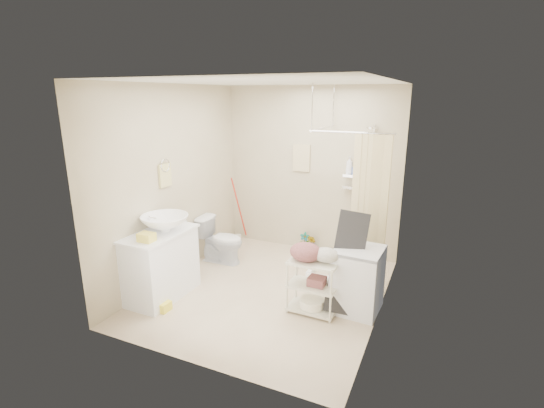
{
  "coord_description": "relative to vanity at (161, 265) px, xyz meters",
  "views": [
    {
      "loc": [
        1.95,
        -4.2,
        2.46
      ],
      "look_at": [
        -0.06,
        0.25,
        1.1
      ],
      "focal_mm": 26.0,
      "sensor_mm": 36.0,
      "label": 1
    }
  ],
  "objects": [
    {
      "name": "shampoo_bottle_a",
      "position": [
        1.78,
        2.2,
        1.02
      ],
      "size": [
        0.13,
        0.13,
        0.26
      ],
      "primitive_type": "imported",
      "rotation": [
        0.0,
        0.0,
        -0.37
      ],
      "color": "white",
      "rests_on": "shower"
    },
    {
      "name": "potted_plant_b",
      "position": [
        1.26,
        2.13,
        -0.28
      ],
      "size": [
        0.2,
        0.2,
        0.29
      ],
      "primitive_type": "imported",
      "rotation": [
        0.0,
        0.0,
        -0.77
      ],
      "color": "brown",
      "rests_on": "ground"
    },
    {
      "name": "shampoo_bottle_b",
      "position": [
        1.87,
        2.2,
        0.97
      ],
      "size": [
        0.08,
        0.08,
        0.16
      ],
      "primitive_type": "imported",
      "rotation": [
        0.0,
        0.0,
        -0.17
      ],
      "color": "#415999",
      "rests_on": "shower"
    },
    {
      "name": "potted_plant_a",
      "position": [
        1.14,
        2.13,
        -0.27
      ],
      "size": [
        0.19,
        0.15,
        0.31
      ],
      "primitive_type": "imported",
      "rotation": [
        0.0,
        0.0,
        0.24
      ],
      "color": "brown",
      "rests_on": "ground"
    },
    {
      "name": "shower",
      "position": [
        2.01,
        1.71,
        0.63
      ],
      "size": [
        1.1,
        1.1,
        2.1
      ],
      "primitive_type": null,
      "color": "white",
      "rests_on": "ground"
    },
    {
      "name": "wall_back",
      "position": [
        1.16,
        2.26,
        0.88
      ],
      "size": [
        2.8,
        0.04,
        2.6
      ],
      "primitive_type": "cube",
      "color": "#C0B494",
      "rests_on": "ground"
    },
    {
      "name": "hanging_towel",
      "position": [
        1.01,
        2.24,
        1.08
      ],
      "size": [
        0.28,
        0.03,
        0.42
      ],
      "primitive_type": "cube",
      "color": "beige",
      "rests_on": "wall_back"
    },
    {
      "name": "laundry_rack",
      "position": [
        1.84,
        0.41,
        -0.04
      ],
      "size": [
        0.56,
        0.34,
        0.77
      ],
      "primitive_type": null,
      "rotation": [
        0.0,
        0.0,
        -0.02
      ],
      "color": "beige",
      "rests_on": "ground"
    },
    {
      "name": "wall_front",
      "position": [
        1.16,
        -0.94,
        0.88
      ],
      "size": [
        2.8,
        0.04,
        2.6
      ],
      "primitive_type": "cube",
      "color": "#C0B494",
      "rests_on": "ground"
    },
    {
      "name": "ironing_board",
      "position": [
        2.18,
        0.59,
        0.19
      ],
      "size": [
        0.36,
        0.19,
        1.23
      ],
      "primitive_type": null,
      "rotation": [
        0.0,
        0.0,
        0.27
      ],
      "color": "black",
      "rests_on": "ground"
    },
    {
      "name": "washing_machine",
      "position": [
        2.3,
        0.68,
        -0.04
      ],
      "size": [
        0.55,
        0.57,
        0.77
      ],
      "primitive_type": "cube",
      "rotation": [
        0.0,
        0.0,
        -0.06
      ],
      "color": "silver",
      "rests_on": "ground"
    },
    {
      "name": "tp_holder",
      "position": [
        -0.2,
        0.71,
        0.3
      ],
      "size": [
        0.08,
        0.12,
        0.14
      ],
      "primitive_type": null,
      "color": "silver",
      "rests_on": "wall_left"
    },
    {
      "name": "toilet",
      "position": [
        0.12,
        1.22,
        -0.08
      ],
      "size": [
        0.69,
        0.41,
        0.69
      ],
      "primitive_type": "imported",
      "rotation": [
        0.0,
        0.0,
        1.6
      ],
      "color": "silver",
      "rests_on": "ground"
    },
    {
      "name": "sink",
      "position": [
        0.04,
        0.08,
        0.52
      ],
      "size": [
        0.65,
        0.65,
        0.2
      ],
      "primitive_type": "imported",
      "rotation": [
        0.0,
        0.0,
        0.14
      ],
      "color": "white",
      "rests_on": "vanity"
    },
    {
      "name": "floor_basket",
      "position": [
        0.21,
        -0.29,
        -0.35
      ],
      "size": [
        0.29,
        0.23,
        0.15
      ],
      "primitive_type": "cube",
      "rotation": [
        0.0,
        0.0,
        -0.03
      ],
      "color": "yellow",
      "rests_on": "ground"
    },
    {
      "name": "wall_right",
      "position": [
        2.56,
        0.66,
        0.88
      ],
      "size": [
        0.04,
        3.2,
        2.6
      ],
      "primitive_type": "cube",
      "color": "#C0B494",
      "rests_on": "ground"
    },
    {
      "name": "vanity",
      "position": [
        0.0,
        0.0,
        0.0
      ],
      "size": [
        0.55,
        0.97,
        0.85
      ],
      "primitive_type": "cube",
      "rotation": [
        0.0,
        0.0,
        -0.01
      ],
      "color": "silver",
      "rests_on": "ground"
    },
    {
      "name": "floor",
      "position": [
        1.16,
        0.66,
        -0.42
      ],
      "size": [
        3.2,
        3.2,
        0.0
      ],
      "primitive_type": "plane",
      "color": "beige",
      "rests_on": "ground"
    },
    {
      "name": "counter_basket",
      "position": [
        0.08,
        -0.29,
        0.47
      ],
      "size": [
        0.18,
        0.14,
        0.1
      ],
      "primitive_type": "cube",
      "rotation": [
        0.0,
        0.0,
        0.02
      ],
      "color": "#E6D44B",
      "rests_on": "vanity"
    },
    {
      "name": "ceiling",
      "position": [
        1.16,
        0.66,
        2.18
      ],
      "size": [
        2.8,
        3.2,
        0.04
      ],
      "primitive_type": "cube",
      "color": "silver",
      "rests_on": "ground"
    },
    {
      "name": "wall_left",
      "position": [
        -0.24,
        0.66,
        0.88
      ],
      "size": [
        0.04,
        3.2,
        2.6
      ],
      "primitive_type": "cube",
      "color": "#C0B494",
      "rests_on": "ground"
    },
    {
      "name": "mop",
      "position": [
        -0.08,
        2.11,
        0.14
      ],
      "size": [
        0.12,
        0.12,
        1.12
      ],
      "primitive_type": null,
      "rotation": [
        0.0,
        0.0,
        0.11
      ],
      "color": "red",
      "rests_on": "ground"
    },
    {
      "name": "towel_ring",
      "position": [
        -0.22,
        0.46,
        1.05
      ],
      "size": [
        0.04,
        0.22,
        0.34
      ],
      "primitive_type": null,
      "color": "#D8CC7D",
      "rests_on": "wall_left"
    }
  ]
}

